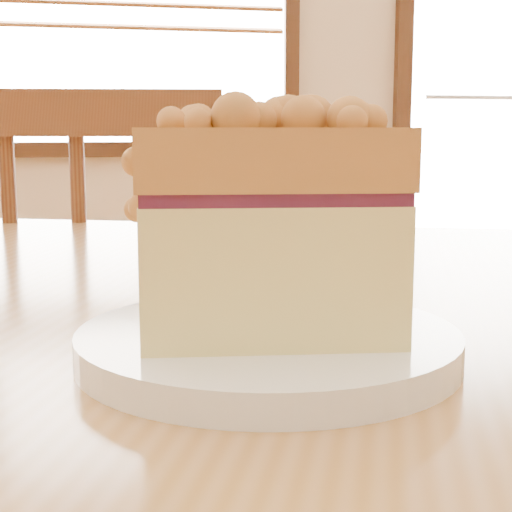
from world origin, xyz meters
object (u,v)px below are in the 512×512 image
Objects in this scene: cafe_table_main at (180,403)px; plate at (268,346)px; cafe_chair_main at (101,387)px; cake_slice at (266,218)px.

plate is (0.03, -0.19, 0.10)m from cafe_table_main.
cafe_chair_main is at bearing 117.12° from cafe_table_main.
cafe_chair_main reaches higher than cake_slice.
cafe_chair_main is 0.89m from cake_slice.
cake_slice is at bearing 164.61° from plate.
cake_slice is (0.08, -0.81, 0.36)m from cafe_chair_main.
plate is 1.37× the size of cake_slice.
cafe_table_main is 0.25m from cake_slice.
cafe_chair_main is 6.24× the size of cake_slice.
plate is (0.08, -0.81, 0.29)m from cafe_chair_main.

